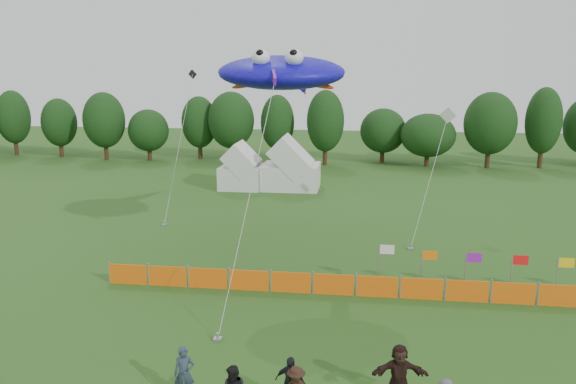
# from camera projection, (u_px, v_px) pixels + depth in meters

# --- Properties ---
(ground) EXTENTS (160.00, 160.00, 0.00)m
(ground) POSITION_uv_depth(u_px,v_px,m) (264.00, 380.00, 18.92)
(ground) COLOR #234C16
(ground) RESTS_ON ground
(treeline) EXTENTS (104.57, 8.78, 8.36)m
(treeline) POSITION_uv_depth(u_px,v_px,m) (350.00, 126.00, 61.32)
(treeline) COLOR #382314
(treeline) RESTS_ON ground
(tent_left) EXTENTS (3.67, 3.67, 3.24)m
(tent_left) POSITION_uv_depth(u_px,v_px,m) (242.00, 170.00, 49.25)
(tent_left) COLOR silver
(tent_left) RESTS_ON ground
(tent_right) EXTENTS (5.00, 4.00, 3.53)m
(tent_right) POSITION_uv_depth(u_px,v_px,m) (291.00, 168.00, 49.01)
(tent_right) COLOR silver
(tent_right) RESTS_ON ground
(barrier_fence) EXTENTS (21.90, 0.06, 1.00)m
(barrier_fence) POSITION_uv_depth(u_px,v_px,m) (333.00, 285.00, 25.99)
(barrier_fence) COLOR #E55E0C
(barrier_fence) RESTS_ON ground
(flag_row) EXTENTS (10.73, 0.46, 2.11)m
(flag_row) POSITION_uv_depth(u_px,v_px,m) (490.00, 266.00, 26.02)
(flag_row) COLOR gray
(flag_row) RESTS_ON ground
(spectator_a) EXTENTS (0.73, 0.57, 1.78)m
(spectator_a) POSITION_uv_depth(u_px,v_px,m) (184.00, 373.00, 17.64)
(spectator_a) COLOR #293545
(spectator_a) RESTS_ON ground
(spectator_d) EXTENTS (1.05, 0.62, 1.68)m
(spectator_d) POSITION_uv_depth(u_px,v_px,m) (290.00, 382.00, 17.25)
(spectator_d) COLOR black
(spectator_d) RESTS_ON ground
(spectator_f) EXTENTS (1.82, 0.77, 1.90)m
(spectator_f) POSITION_uv_depth(u_px,v_px,m) (399.00, 373.00, 17.55)
(spectator_f) COLOR black
(spectator_f) RESTS_ON ground
(stingray_kite) EXTENTS (6.92, 16.81, 11.24)m
(stingray_kite) POSITION_uv_depth(u_px,v_px,m) (284.00, 73.00, 27.89)
(stingray_kite) COLOR #180FD8
(stingray_kite) RESTS_ON ground
(small_kite_white) EXTENTS (3.29, 6.67, 7.86)m
(small_kite_white) POSITION_uv_depth(u_px,v_px,m) (437.00, 153.00, 35.60)
(small_kite_white) COLOR white
(small_kite_white) RESTS_ON ground
(small_kite_dark) EXTENTS (1.07, 9.59, 10.28)m
(small_kite_dark) POSITION_uv_depth(u_px,v_px,m) (181.00, 135.00, 41.50)
(small_kite_dark) COLOR black
(small_kite_dark) RESTS_ON ground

